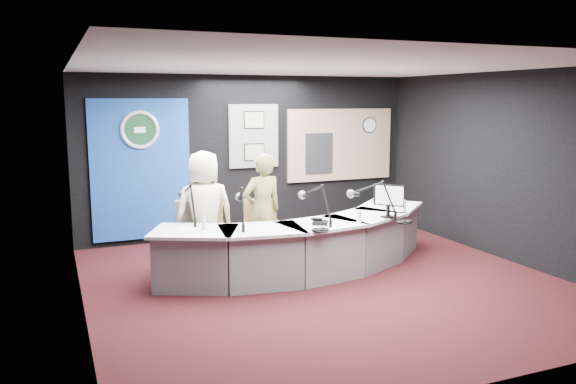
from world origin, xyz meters
name	(u,v)px	position (x,y,z in m)	size (l,w,h in m)	color
ground	(325,282)	(0.00, 0.00, 0.00)	(6.00, 6.00, 0.00)	black
ceiling	(327,66)	(0.00, 0.00, 2.80)	(6.00, 6.00, 0.02)	silver
wall_back	(251,156)	(0.00, 3.00, 1.40)	(6.00, 0.02, 2.80)	black
wall_front	(491,223)	(0.00, -3.00, 1.40)	(6.00, 0.02, 2.80)	black
wall_left	(78,191)	(-3.00, 0.00, 1.40)	(0.02, 6.00, 2.80)	black
wall_right	(509,167)	(3.00, 0.00, 1.40)	(0.02, 6.00, 2.80)	black
broadcast_desk	(305,245)	(-0.05, 0.55, 0.38)	(4.50, 1.90, 0.75)	silver
backdrop_panel	(141,170)	(-1.90, 2.97, 1.25)	(1.60, 0.05, 2.30)	navy
agency_seal	(140,130)	(-1.90, 2.93, 1.90)	(0.63, 0.63, 0.07)	silver
seal_center	(140,130)	(-1.90, 2.94, 1.90)	(0.48, 0.48, 0.01)	#0E341A
pinboard	(254,136)	(0.05, 2.97, 1.75)	(0.90, 0.04, 1.10)	slate
framed_photo_upper	(254,120)	(0.05, 2.94, 2.03)	(0.34, 0.02, 0.27)	gray
framed_photo_lower	(254,152)	(0.05, 2.94, 1.47)	(0.34, 0.02, 0.27)	gray
booth_window_frame	(340,145)	(1.75, 2.97, 1.55)	(2.12, 0.06, 1.32)	#9D7B62
booth_glow	(340,145)	(1.75, 2.96, 1.55)	(2.00, 0.02, 1.20)	#FFC5A1
equipment_rack	(319,154)	(1.30, 2.94, 1.40)	(0.55, 0.02, 0.75)	black
wall_clock	(369,125)	(2.35, 2.94, 1.90)	(0.28, 0.28, 0.01)	white
armchair_left	(205,237)	(-1.32, 1.12, 0.49)	(0.55, 0.55, 0.98)	#9F7C48
armchair_right	(263,237)	(-0.52, 0.97, 0.45)	(0.51, 0.51, 0.90)	#9F7C48
draped_jacket	(194,225)	(-1.43, 1.36, 0.62)	(0.50, 0.10, 0.70)	gray
person_man	(204,211)	(-1.32, 1.12, 0.85)	(0.83, 0.54, 1.70)	#FCEFC9
person_woman	(262,211)	(-0.52, 0.97, 0.82)	(0.60, 0.39, 1.65)	olive
computer_monitor	(388,195)	(1.06, 0.19, 1.07)	(0.42, 0.02, 0.29)	black
desk_phone	(320,223)	(-0.01, 0.15, 0.78)	(0.20, 0.16, 0.05)	black
headphones_near	(404,222)	(1.07, -0.20, 0.77)	(0.20, 0.20, 0.03)	black
headphones_far	(320,230)	(-0.18, -0.20, 0.77)	(0.23, 0.23, 0.04)	black
paper_stack	(188,229)	(-1.68, 0.55, 0.75)	(0.21, 0.30, 0.00)	white
notepad	(284,231)	(-0.61, -0.04, 0.75)	(0.22, 0.32, 0.00)	white
boom_mic_a	(189,200)	(-1.58, 0.95, 1.05)	(0.16, 0.74, 0.60)	black
boom_mic_b	(241,204)	(-1.01, 0.41, 1.05)	(0.27, 0.72, 0.60)	black
boom_mic_c	(316,201)	(-0.03, 0.24, 1.05)	(0.25, 0.73, 0.60)	black
boom_mic_d	(373,198)	(0.82, 0.19, 1.05)	(0.61, 0.50, 0.60)	black
water_bottles	(318,216)	(0.00, 0.25, 0.84)	(3.07, 0.49, 0.18)	silver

